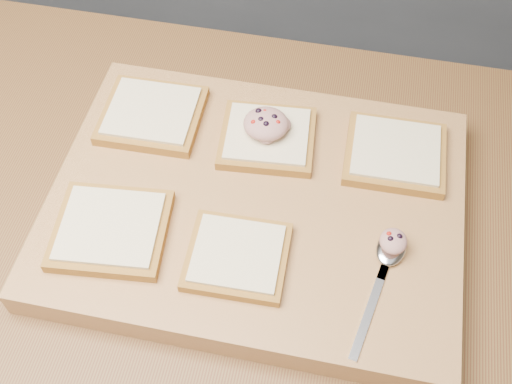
# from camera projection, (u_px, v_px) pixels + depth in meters

# --- Properties ---
(cutting_board) EXTENTS (0.50, 0.38, 0.04)m
(cutting_board) POSITION_uv_depth(u_px,v_px,m) (256.00, 206.00, 0.79)
(cutting_board) COLOR tan
(cutting_board) RESTS_ON island_counter
(bread_far_left) EXTENTS (0.13, 0.12, 0.02)m
(bread_far_left) POSITION_uv_depth(u_px,v_px,m) (152.00, 114.00, 0.84)
(bread_far_left) COLOR #A46F2A
(bread_far_left) RESTS_ON cutting_board
(bread_far_center) EXTENTS (0.13, 0.12, 0.02)m
(bread_far_center) POSITION_uv_depth(u_px,v_px,m) (267.00, 137.00, 0.82)
(bread_far_center) COLOR #A46F2A
(bread_far_center) RESTS_ON cutting_board
(bread_far_right) EXTENTS (0.13, 0.12, 0.02)m
(bread_far_right) POSITION_uv_depth(u_px,v_px,m) (395.00, 153.00, 0.80)
(bread_far_right) COLOR #A46F2A
(bread_far_right) RESTS_ON cutting_board
(bread_near_left) EXTENTS (0.14, 0.13, 0.02)m
(bread_near_left) POSITION_uv_depth(u_px,v_px,m) (111.00, 229.00, 0.74)
(bread_near_left) COLOR #A46F2A
(bread_near_left) RESTS_ON cutting_board
(bread_near_center) EXTENTS (0.11, 0.11, 0.02)m
(bread_near_center) POSITION_uv_depth(u_px,v_px,m) (237.00, 256.00, 0.72)
(bread_near_center) COLOR #A46F2A
(bread_near_center) RESTS_ON cutting_board
(tuna_salad_dollop) EXTENTS (0.06, 0.05, 0.03)m
(tuna_salad_dollop) POSITION_uv_depth(u_px,v_px,m) (266.00, 124.00, 0.80)
(tuna_salad_dollop) COLOR tan
(tuna_salad_dollop) RESTS_ON bread_far_center
(spoon) EXTENTS (0.05, 0.17, 0.01)m
(spoon) POSITION_uv_depth(u_px,v_px,m) (388.00, 257.00, 0.72)
(spoon) COLOR silver
(spoon) RESTS_ON cutting_board
(spoon_salad) EXTENTS (0.03, 0.03, 0.02)m
(spoon_salad) POSITION_uv_depth(u_px,v_px,m) (393.00, 241.00, 0.71)
(spoon_salad) COLOR tan
(spoon_salad) RESTS_ON spoon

